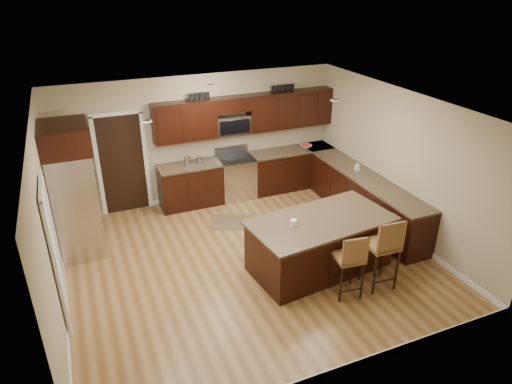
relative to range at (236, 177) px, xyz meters
name	(u,v)px	position (x,y,z in m)	size (l,w,h in m)	color
floor	(249,260)	(-0.68, -2.45, -0.47)	(6.00, 6.00, 0.00)	olive
ceiling	(248,108)	(-0.68, -2.45, 2.23)	(6.00, 6.00, 0.00)	silver
wall_back	(200,139)	(-0.68, 0.30, 0.88)	(6.00, 6.00, 0.00)	tan
wall_left	(48,226)	(-3.68, -2.45, 0.88)	(5.50, 5.50, 0.00)	tan
wall_right	(399,163)	(2.32, -2.45, 0.88)	(5.50, 5.50, 0.00)	tan
base_cabinets	(307,186)	(1.22, -1.01, -0.01)	(4.02, 3.96, 0.92)	black
upper_cabinets	(249,113)	(0.36, 0.13, 1.37)	(4.00, 0.33, 0.80)	black
range	(236,177)	(0.00, 0.00, 0.00)	(0.76, 0.64, 1.11)	silver
microwave	(232,125)	(0.00, 0.15, 1.15)	(0.76, 0.31, 0.40)	silver
doorway	(123,164)	(-2.33, 0.28, 0.56)	(0.85, 0.03, 2.06)	black
pantry_door	(55,257)	(-3.66, -2.75, 0.55)	(0.03, 0.80, 2.04)	white
letter_decor	(242,92)	(0.22, 0.13, 1.82)	(2.20, 0.03, 0.15)	black
island	(319,245)	(0.33, -3.09, -0.04)	(2.46, 1.48, 0.92)	black
stool_mid	(351,259)	(0.36, -3.94, 0.21)	(0.46, 0.46, 1.09)	olive
stool_right	(384,246)	(0.95, -3.95, 0.29)	(0.49, 0.49, 1.23)	olive
refrigerator	(73,189)	(-3.30, -0.98, 0.73)	(0.79, 1.01, 2.35)	silver
floor_mat	(235,222)	(-0.45, -1.10, -0.47)	(0.95, 0.63, 0.01)	brown
fruit_bowl	(306,146)	(1.72, 0.00, 0.48)	(0.26, 0.26, 0.06)	silver
soap_bottle	(357,166)	(2.02, -1.61, 0.54)	(0.08, 0.09, 0.19)	#B2B2B2
canister_tall	(187,161)	(-1.06, 0.00, 0.54)	(0.12, 0.12, 0.19)	silver
canister_short	(200,160)	(-0.80, 0.00, 0.52)	(0.11, 0.11, 0.15)	silver
island_jar	(294,223)	(-0.17, -3.09, 0.50)	(0.10, 0.10, 0.10)	white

